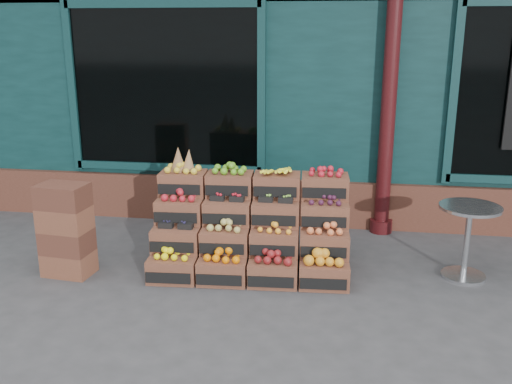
# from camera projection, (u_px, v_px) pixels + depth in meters

# --- Properties ---
(ground) EXTENTS (60.00, 60.00, 0.00)m
(ground) POSITION_uv_depth(u_px,v_px,m) (266.00, 298.00, 5.48)
(ground) COLOR #3B3B3D
(ground) RESTS_ON ground
(shop_facade) EXTENTS (12.00, 6.24, 4.80)m
(shop_facade) POSITION_uv_depth(u_px,v_px,m) (307.00, 33.00, 9.67)
(shop_facade) COLOR #0D2C2D
(shop_facade) RESTS_ON ground
(crate_display) EXTENTS (2.09, 1.11, 1.27)m
(crate_display) POSITION_uv_depth(u_px,v_px,m) (251.00, 232.00, 6.09)
(crate_display) COLOR brown
(crate_display) RESTS_ON ground
(spare_crates) EXTENTS (0.52, 0.39, 0.98)m
(spare_crates) POSITION_uv_depth(u_px,v_px,m) (66.00, 230.00, 5.88)
(spare_crates) COLOR brown
(spare_crates) RESTS_ON ground
(bistro_table) EXTENTS (0.62, 0.62, 0.78)m
(bistro_table) POSITION_uv_depth(u_px,v_px,m) (468.00, 233.00, 5.80)
(bistro_table) COLOR silver
(bistro_table) RESTS_ON ground
(shopkeeper) EXTENTS (0.78, 0.64, 1.85)m
(shopkeeper) POSITION_uv_depth(u_px,v_px,m) (192.00, 142.00, 8.13)
(shopkeeper) COLOR #195A23
(shopkeeper) RESTS_ON ground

